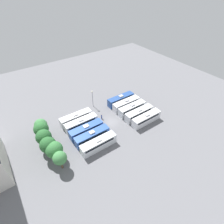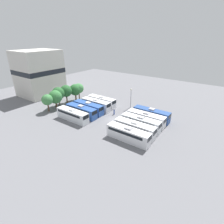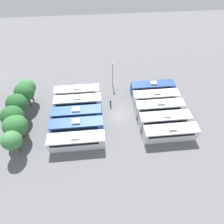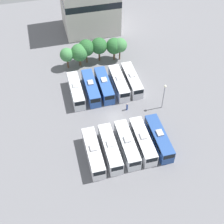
{
  "view_description": "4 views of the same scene",
  "coord_description": "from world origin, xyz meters",
  "px_view_note": "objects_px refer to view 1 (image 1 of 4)",
  "views": [
    {
      "loc": [
        -35.38,
        24.36,
        39.02
      ],
      "look_at": [
        1.78,
        -1.62,
        2.35
      ],
      "focal_mm": 28.0,
      "sensor_mm": 36.0,
      "label": 1
    },
    {
      "loc": [
        -36.89,
        -26.63,
        22.59
      ],
      "look_at": [
        0.02,
        0.09,
        2.37
      ],
      "focal_mm": 28.0,
      "sensor_mm": 36.0,
      "label": 2
    },
    {
      "loc": [
        -24.93,
        3.89,
        30.45
      ],
      "look_at": [
        -1.67,
        1.73,
        3.34
      ],
      "focal_mm": 28.0,
      "sensor_mm": 36.0,
      "label": 3
    },
    {
      "loc": [
        -12.08,
        -44.78,
        49.89
      ],
      "look_at": [
        -0.72,
        -0.42,
        2.32
      ],
      "focal_mm": 50.0,
      "sensor_mm": 36.0,
      "label": 4
    }
  ],
  "objects_px": {
    "bus_9": "(76,118)",
    "worker_person": "(102,117)",
    "bus_5": "(98,144)",
    "light_pole": "(92,96)",
    "bus_1": "(139,113)",
    "tree_2": "(48,145)",
    "bus_0": "(146,118)",
    "bus_4": "(121,99)",
    "tree_0": "(60,158)",
    "tree_3": "(44,137)",
    "bus_3": "(126,104)",
    "bus_8": "(81,123)",
    "bus_7": "(86,130)",
    "bus_6": "(92,136)",
    "tree_4": "(41,129)",
    "tree_5": "(41,125)",
    "bus_2": "(132,108)",
    "tree_1": "(54,150)"
  },
  "relations": [
    {
      "from": "bus_9",
      "to": "worker_person",
      "type": "distance_m",
      "value": 8.47
    },
    {
      "from": "bus_5",
      "to": "light_pole",
      "type": "distance_m",
      "value": 20.14
    },
    {
      "from": "bus_1",
      "to": "worker_person",
      "type": "relative_size",
      "value": 5.78
    },
    {
      "from": "bus_1",
      "to": "bus_9",
      "type": "bearing_deg",
      "value": 61.68
    },
    {
      "from": "tree_2",
      "to": "bus_0",
      "type": "bearing_deg",
      "value": -98.74
    },
    {
      "from": "bus_4",
      "to": "tree_2",
      "type": "bearing_deg",
      "value": 106.2
    },
    {
      "from": "tree_0",
      "to": "tree_3",
      "type": "relative_size",
      "value": 0.86
    },
    {
      "from": "bus_5",
      "to": "bus_3",
      "type": "bearing_deg",
      "value": -60.38
    },
    {
      "from": "bus_8",
      "to": "bus_9",
      "type": "height_order",
      "value": "same"
    },
    {
      "from": "bus_4",
      "to": "bus_3",
      "type": "bearing_deg",
      "value": 178.54
    },
    {
      "from": "bus_7",
      "to": "bus_8",
      "type": "distance_m",
      "value": 3.53
    },
    {
      "from": "bus_8",
      "to": "worker_person",
      "type": "xyz_separation_m",
      "value": [
        -0.12,
        -7.46,
        -0.83
      ]
    },
    {
      "from": "bus_3",
      "to": "tree_2",
      "type": "height_order",
      "value": "tree_2"
    },
    {
      "from": "bus_3",
      "to": "bus_0",
      "type": "bearing_deg",
      "value": -177.89
    },
    {
      "from": "bus_5",
      "to": "tree_3",
      "type": "distance_m",
      "value": 14.79
    },
    {
      "from": "light_pole",
      "to": "tree_0",
      "type": "xyz_separation_m",
      "value": [
        -18.22,
        19.57,
        -0.63
      ]
    },
    {
      "from": "bus_3",
      "to": "bus_7",
      "type": "bearing_deg",
      "value": 100.88
    },
    {
      "from": "bus_0",
      "to": "bus_9",
      "type": "height_order",
      "value": "same"
    },
    {
      "from": "tree_2",
      "to": "bus_6",
      "type": "bearing_deg",
      "value": -96.47
    },
    {
      "from": "bus_5",
      "to": "tree_2",
      "type": "relative_size",
      "value": 1.6
    },
    {
      "from": "bus_3",
      "to": "light_pole",
      "type": "distance_m",
      "value": 12.49
    },
    {
      "from": "light_pole",
      "to": "bus_0",
      "type": "bearing_deg",
      "value": -151.27
    },
    {
      "from": "bus_9",
      "to": "tree_4",
      "type": "relative_size",
      "value": 1.71
    },
    {
      "from": "bus_9",
      "to": "tree_5",
      "type": "bearing_deg",
      "value": 90.07
    },
    {
      "from": "bus_7",
      "to": "worker_person",
      "type": "xyz_separation_m",
      "value": [
        3.41,
        -7.55,
        -0.83
      ]
    },
    {
      "from": "bus_8",
      "to": "tree_5",
      "type": "distance_m",
      "value": 11.83
    },
    {
      "from": "bus_2",
      "to": "bus_3",
      "type": "xyz_separation_m",
      "value": [
        3.23,
        0.02,
        0.0
      ]
    },
    {
      "from": "bus_0",
      "to": "tree_3",
      "type": "height_order",
      "value": "tree_3"
    },
    {
      "from": "bus_3",
      "to": "bus_7",
      "type": "height_order",
      "value": "same"
    },
    {
      "from": "bus_1",
      "to": "tree_5",
      "type": "bearing_deg",
      "value": 71.23
    },
    {
      "from": "tree_1",
      "to": "bus_7",
      "type": "bearing_deg",
      "value": -71.18
    },
    {
      "from": "tree_4",
      "to": "bus_2",
      "type": "bearing_deg",
      "value": -99.86
    },
    {
      "from": "bus_3",
      "to": "bus_6",
      "type": "distance_m",
      "value": 19.22
    },
    {
      "from": "bus_6",
      "to": "light_pole",
      "type": "height_order",
      "value": "light_pole"
    },
    {
      "from": "bus_7",
      "to": "tree_4",
      "type": "height_order",
      "value": "tree_4"
    },
    {
      "from": "bus_1",
      "to": "light_pole",
      "type": "height_order",
      "value": "light_pole"
    },
    {
      "from": "worker_person",
      "to": "tree_1",
      "type": "relative_size",
      "value": 0.3
    },
    {
      "from": "tree_0",
      "to": "bus_4",
      "type": "bearing_deg",
      "value": -64.52
    },
    {
      "from": "bus_2",
      "to": "tree_1",
      "type": "relative_size",
      "value": 1.71
    },
    {
      "from": "bus_0",
      "to": "tree_2",
      "type": "relative_size",
      "value": 1.6
    },
    {
      "from": "bus_4",
      "to": "worker_person",
      "type": "distance_m",
      "value": 11.26
    },
    {
      "from": "bus_9",
      "to": "worker_person",
      "type": "relative_size",
      "value": 5.78
    },
    {
      "from": "bus_2",
      "to": "worker_person",
      "type": "bearing_deg",
      "value": 73.48
    },
    {
      "from": "bus_3",
      "to": "bus_4",
      "type": "relative_size",
      "value": 1.0
    },
    {
      "from": "bus_6",
      "to": "tree_2",
      "type": "height_order",
      "value": "tree_2"
    },
    {
      "from": "worker_person",
      "to": "tree_4",
      "type": "height_order",
      "value": "tree_4"
    },
    {
      "from": "bus_9",
      "to": "tree_5",
      "type": "height_order",
      "value": "tree_5"
    },
    {
      "from": "tree_2",
      "to": "tree_5",
      "type": "distance_m",
      "value": 8.69
    },
    {
      "from": "bus_9",
      "to": "tree_1",
      "type": "height_order",
      "value": "tree_1"
    },
    {
      "from": "bus_3",
      "to": "tree_1",
      "type": "bearing_deg",
      "value": 103.94
    }
  ]
}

